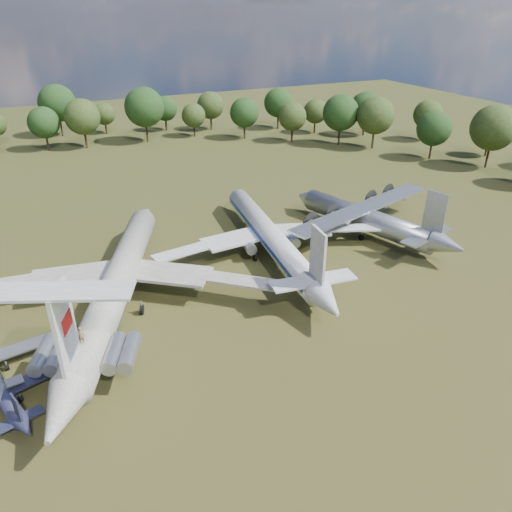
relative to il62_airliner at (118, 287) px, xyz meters
name	(u,v)px	position (x,y,z in m)	size (l,w,h in m)	color
ground	(173,306)	(5.82, -3.06, -2.60)	(300.00, 300.00, 0.00)	#223913
il62_airliner	(118,287)	(0.00, 0.00, 0.00)	(40.71, 52.92, 5.19)	silver
tu104_jet	(271,241)	(23.23, 4.45, -0.26)	(35.01, 46.68, 4.67)	silver
an12_transport	(366,222)	(40.42, 4.40, -0.33)	(30.75, 34.37, 4.52)	#ABADB4
small_prop_west	(3,398)	(-13.43, -13.03, -1.52)	(10.76, 14.68, 2.15)	black
person_on_il62	(81,335)	(-5.67, -13.38, 3.47)	(0.64, 0.42, 1.75)	#957D4C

